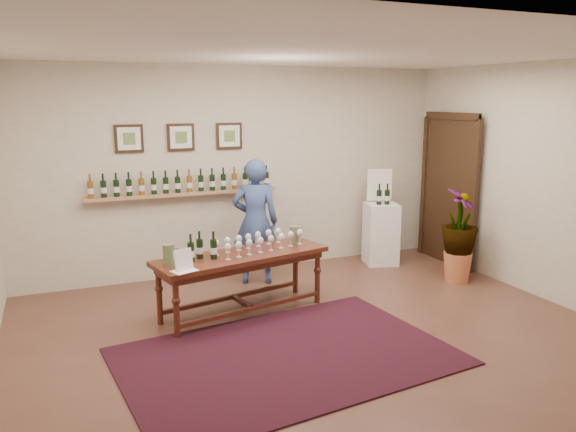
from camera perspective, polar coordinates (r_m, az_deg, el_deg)
name	(u,v)px	position (r m, az deg, el deg)	size (l,w,h in m)	color
ground	(318,337)	(5.83, 3.11, -12.16)	(6.00, 6.00, 0.00)	brown
room_shell	(397,189)	(8.09, 10.98, 2.75)	(6.00, 6.00, 6.00)	beige
rug	(287,356)	(5.41, -0.11, -14.05)	(3.02, 2.01, 0.02)	#4F100E
tasting_table	(242,263)	(6.25, -4.71, -4.75)	(2.04, 1.01, 0.69)	#431910
table_glasses	(255,242)	(6.32, -3.41, -2.70)	(1.33, 0.31, 0.18)	white
table_bottles	(201,245)	(6.02, -8.84, -2.93)	(0.29, 0.17, 0.31)	black
pitcher_left	(169,255)	(5.88, -12.01, -3.86)	(0.14, 0.14, 0.22)	#5E6A42
pitcher_right	(294,234)	(6.64, 0.65, -1.88)	(0.13, 0.13, 0.20)	#5E6A42
menu_card	(183,260)	(5.67, -10.57, -4.42)	(0.24, 0.17, 0.22)	white
display_pedestal	(381,234)	(8.27, 9.41, -1.78)	(0.44, 0.44, 0.89)	white
pedestal_bottles	(383,194)	(8.09, 9.65, 2.27)	(0.32, 0.08, 0.32)	black
info_sign	(379,185)	(8.28, 9.28, 3.14)	(0.37, 0.02, 0.50)	white
potted_plant	(459,235)	(7.64, 16.99, -1.90)	(0.80, 0.80, 1.07)	#C66D42
person	(255,222)	(7.23, -3.34, -0.57)	(0.60, 0.39, 1.63)	#374D82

